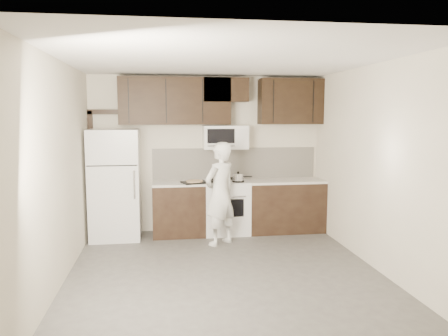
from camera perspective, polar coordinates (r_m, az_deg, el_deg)
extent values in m
plane|color=#494745|center=(5.78, 0.17, -13.65)|extent=(4.50, 4.50, 0.00)
plane|color=beige|center=(7.67, -2.26, 1.86)|extent=(4.00, 0.00, 4.00)
plane|color=white|center=(5.45, 0.18, 13.98)|extent=(4.50, 4.50, 0.00)
cube|color=black|center=(7.47, -5.93, -5.42)|extent=(0.87, 0.62, 0.87)
cube|color=black|center=(7.76, 7.94, -4.98)|extent=(1.32, 0.62, 0.87)
cube|color=beige|center=(7.39, -5.97, -1.97)|extent=(0.87, 0.64, 0.04)
cube|color=beige|center=(7.68, 7.99, -1.65)|extent=(1.32, 0.64, 0.04)
cube|color=silver|center=(7.54, 0.29, -5.18)|extent=(0.76, 0.62, 0.89)
cube|color=silver|center=(7.46, 0.29, -1.77)|extent=(0.76, 0.62, 0.02)
cube|color=black|center=(7.24, 0.65, -5.26)|extent=(0.50, 0.01, 0.30)
cylinder|color=silver|center=(7.16, 0.69, -3.76)|extent=(0.55, 0.02, 0.02)
cylinder|color=black|center=(7.28, -0.93, -1.78)|extent=(0.20, 0.20, 0.03)
cylinder|color=black|center=(7.34, 1.86, -1.72)|extent=(0.20, 0.20, 0.03)
cylinder|color=black|center=(7.58, -1.22, -1.44)|extent=(0.20, 0.20, 0.03)
cylinder|color=black|center=(7.63, 1.47, -1.38)|extent=(0.20, 0.20, 0.03)
cube|color=silver|center=(7.74, 1.44, 0.65)|extent=(2.90, 0.02, 0.54)
cube|color=black|center=(7.43, -6.42, 8.68)|extent=(1.85, 0.35, 0.78)
cube|color=black|center=(7.76, 8.68, 8.57)|extent=(1.10, 0.35, 0.78)
cube|color=black|center=(7.52, 0.15, 10.15)|extent=(0.76, 0.35, 0.40)
cube|color=silver|center=(7.50, 0.16, 4.04)|extent=(0.76, 0.38, 0.40)
cube|color=black|center=(7.29, -0.39, 4.19)|extent=(0.46, 0.01, 0.24)
cube|color=silver|center=(7.35, 2.40, 4.21)|extent=(0.18, 0.01, 0.24)
cylinder|color=silver|center=(7.28, -0.37, 2.93)|extent=(0.46, 0.02, 0.02)
cube|color=silver|center=(7.37, -14.03, -2.09)|extent=(0.80, 0.72, 1.80)
cube|color=black|center=(6.96, -14.42, 0.29)|extent=(0.77, 0.01, 0.02)
cylinder|color=silver|center=(6.95, -11.66, -2.14)|extent=(0.03, 0.03, 0.45)
cube|color=black|center=(7.72, -16.86, -0.65)|extent=(0.08, 0.08, 2.10)
cube|color=black|center=(7.62, -15.56, 7.07)|extent=(0.50, 0.08, 0.08)
cylinder|color=silver|center=(7.33, 1.86, -1.27)|extent=(0.19, 0.19, 0.15)
sphere|color=black|center=(7.32, 1.86, -0.59)|extent=(0.04, 0.04, 0.04)
cylinder|color=black|center=(7.32, 3.00, -1.12)|extent=(0.18, 0.07, 0.02)
cube|color=black|center=(7.24, -3.85, -1.88)|extent=(0.48, 0.41, 0.02)
cylinder|color=beige|center=(7.24, -3.86, -1.72)|extent=(0.34, 0.34, 0.02)
imported|color=silver|center=(6.82, -0.52, -3.37)|extent=(0.70, 0.67, 1.62)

